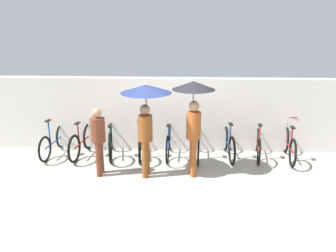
# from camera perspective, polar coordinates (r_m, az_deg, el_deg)

# --- Properties ---
(ground_plane) EXTENTS (30.00, 30.00, 0.00)m
(ground_plane) POSITION_cam_1_polar(r_m,az_deg,el_deg) (7.00, -0.46, -10.69)
(ground_plane) COLOR #9E998E
(back_wall) EXTENTS (14.06, 0.12, 1.95)m
(back_wall) POSITION_cam_1_polar(r_m,az_deg,el_deg) (8.69, 0.33, 1.93)
(back_wall) COLOR silver
(back_wall) RESTS_ON ground
(parked_bicycle_0) EXTENTS (0.44, 1.66, 1.05)m
(parked_bicycle_0) POSITION_cam_1_polar(r_m,az_deg,el_deg) (9.08, -19.29, -2.53)
(parked_bicycle_0) COLOR black
(parked_bicycle_0) RESTS_ON ground
(parked_bicycle_1) EXTENTS (0.44, 1.66, 1.06)m
(parked_bicycle_1) POSITION_cam_1_polar(r_m,az_deg,el_deg) (8.79, -14.78, -2.62)
(parked_bicycle_1) COLOR black
(parked_bicycle_1) RESTS_ON ground
(parked_bicycle_2) EXTENTS (0.50, 1.74, 1.07)m
(parked_bicycle_2) POSITION_cam_1_polar(r_m,az_deg,el_deg) (8.63, -9.92, -2.51)
(parked_bicycle_2) COLOR black
(parked_bicycle_2) RESTS_ON ground
(parked_bicycle_3) EXTENTS (0.44, 1.72, 1.11)m
(parked_bicycle_3) POSITION_cam_1_polar(r_m,az_deg,el_deg) (8.51, -4.91, -2.78)
(parked_bicycle_3) COLOR black
(parked_bicycle_3) RESTS_ON ground
(parked_bicycle_4) EXTENTS (0.44, 1.67, 1.04)m
(parked_bicycle_4) POSITION_cam_1_polar(r_m,az_deg,el_deg) (8.43, 0.19, -2.82)
(parked_bicycle_4) COLOR black
(parked_bicycle_4) RESTS_ON ground
(parked_bicycle_5) EXTENTS (0.44, 1.81, 1.07)m
(parked_bicycle_5) POSITION_cam_1_polar(r_m,az_deg,el_deg) (8.45, 5.34, -2.87)
(parked_bicycle_5) COLOR black
(parked_bicycle_5) RESTS_ON ground
(parked_bicycle_6) EXTENTS (0.44, 1.68, 0.97)m
(parked_bicycle_6) POSITION_cam_1_polar(r_m,az_deg,el_deg) (8.52, 10.43, -2.95)
(parked_bicycle_6) COLOR black
(parked_bicycle_6) RESTS_ON ground
(parked_bicycle_7) EXTENTS (0.45, 1.63, 1.07)m
(parked_bicycle_7) POSITION_cam_1_polar(r_m,az_deg,el_deg) (8.67, 15.39, -3.00)
(parked_bicycle_7) COLOR black
(parked_bicycle_7) RESTS_ON ground
(parked_bicycle_8) EXTENTS (0.44, 1.67, 0.98)m
(parked_bicycle_8) POSITION_cam_1_polar(r_m,az_deg,el_deg) (8.80, 20.32, -3.17)
(parked_bicycle_8) COLOR black
(parked_bicycle_8) RESTS_ON ground
(pedestrian_leading) EXTENTS (0.32, 0.32, 1.56)m
(pedestrian_leading) POSITION_cam_1_polar(r_m,az_deg,el_deg) (7.39, -12.04, -1.87)
(pedestrian_leading) COLOR brown
(pedestrian_leading) RESTS_ON ground
(pedestrian_center) EXTENTS (1.10, 1.10, 2.06)m
(pedestrian_center) POSITION_cam_1_polar(r_m,az_deg,el_deg) (7.06, -3.90, 3.96)
(pedestrian_center) COLOR brown
(pedestrian_center) RESTS_ON ground
(pedestrian_trailing) EXTENTS (0.94, 0.94, 2.12)m
(pedestrian_trailing) POSITION_cam_1_polar(r_m,az_deg,el_deg) (7.10, 4.46, 3.81)
(pedestrian_trailing) COLOR #9E4C1E
(pedestrian_trailing) RESTS_ON ground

